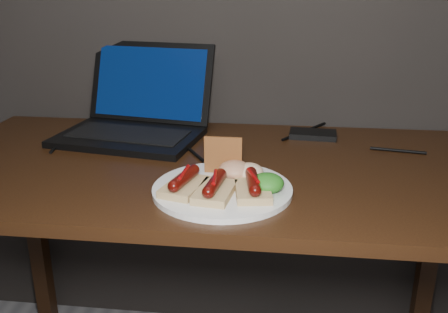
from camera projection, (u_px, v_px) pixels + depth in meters
name	position (u px, v px, depth m)	size (l,w,h in m)	color
desk	(210.00, 196.00, 1.26)	(1.40, 0.70, 0.75)	black
laptop	(137.00, 116.00, 1.43)	(0.43, 0.40, 0.25)	black
hard_drive	(313.00, 134.00, 1.42)	(0.13, 0.07, 0.02)	black
desk_cables	(231.00, 143.00, 1.36)	(1.00, 0.43, 0.01)	black
plate	(222.00, 189.00, 1.06)	(0.30, 0.30, 0.01)	silver
bread_sausage_left	(184.00, 183.00, 1.04)	(0.10, 0.13, 0.04)	tan
bread_sausage_center	(215.00, 188.00, 1.01)	(0.08, 0.12, 0.04)	tan
bread_sausage_right	(253.00, 186.00, 1.02)	(0.09, 0.12, 0.04)	tan
crispbread	(223.00, 155.00, 1.12)	(0.09, 0.01, 0.09)	#B06530
salad_greens	(267.00, 183.00, 1.03)	(0.07, 0.07, 0.04)	#145210
salsa_mound	(235.00, 170.00, 1.10)	(0.07, 0.07, 0.04)	#A21F10
coleslaw_mound	(249.00, 171.00, 1.09)	(0.06, 0.06, 0.04)	white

